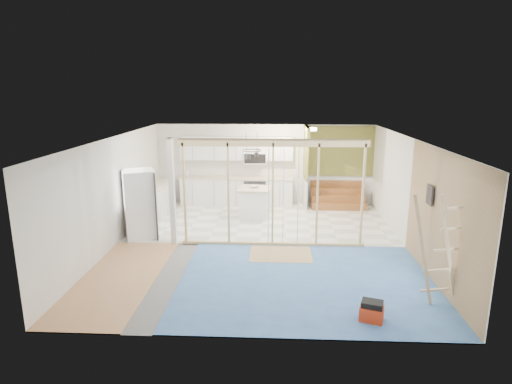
{
  "coord_description": "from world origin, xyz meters",
  "views": [
    {
      "loc": [
        0.37,
        -9.78,
        3.69
      ],
      "look_at": [
        -0.12,
        0.6,
        1.19
      ],
      "focal_mm": 30.0,
      "sensor_mm": 36.0,
      "label": 1
    }
  ],
  "objects_px": {
    "island": "(255,203)",
    "fridge": "(140,204)",
    "toolbox": "(372,312)",
    "ladder": "(439,250)"
  },
  "relations": [
    {
      "from": "fridge",
      "to": "island",
      "type": "height_order",
      "value": "fridge"
    },
    {
      "from": "island",
      "to": "ladder",
      "type": "xyz_separation_m",
      "value": [
        3.42,
        -5.12,
        0.57
      ]
    },
    {
      "from": "island",
      "to": "ladder",
      "type": "bearing_deg",
      "value": -51.31
    },
    {
      "from": "toolbox",
      "to": "ladder",
      "type": "height_order",
      "value": "ladder"
    },
    {
      "from": "island",
      "to": "fridge",
      "type": "bearing_deg",
      "value": -140.74
    },
    {
      "from": "toolbox",
      "to": "ladder",
      "type": "relative_size",
      "value": 0.22
    },
    {
      "from": "fridge",
      "to": "toolbox",
      "type": "xyz_separation_m",
      "value": [
        4.99,
        -3.85,
        -0.7
      ]
    },
    {
      "from": "island",
      "to": "ladder",
      "type": "height_order",
      "value": "ladder"
    },
    {
      "from": "island",
      "to": "toolbox",
      "type": "relative_size",
      "value": 2.21
    },
    {
      "from": "fridge",
      "to": "island",
      "type": "xyz_separation_m",
      "value": [
        2.79,
        1.91,
        -0.43
      ]
    }
  ]
}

